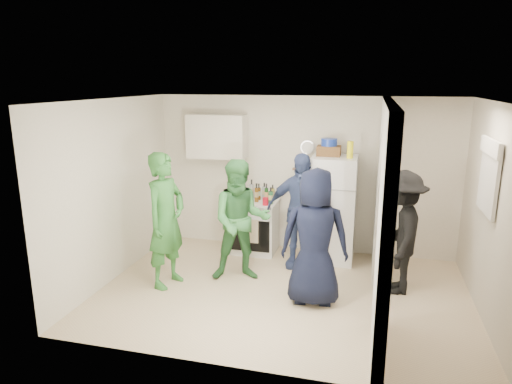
% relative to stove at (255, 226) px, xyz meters
% --- Properties ---
extents(floor, '(4.80, 4.80, 0.00)m').
position_rel_stove_xyz_m(floor, '(0.73, -1.37, -0.43)').
color(floor, '#CAB88E').
rests_on(floor, ground).
extents(wall_back, '(4.80, 0.00, 4.80)m').
position_rel_stove_xyz_m(wall_back, '(0.73, 0.33, 0.82)').
color(wall_back, silver).
rests_on(wall_back, floor).
extents(wall_front, '(4.80, 0.00, 4.80)m').
position_rel_stove_xyz_m(wall_front, '(0.73, -3.07, 0.82)').
color(wall_front, silver).
rests_on(wall_front, floor).
extents(wall_left, '(0.00, 3.40, 3.40)m').
position_rel_stove_xyz_m(wall_left, '(-1.67, -1.37, 0.82)').
color(wall_left, silver).
rests_on(wall_left, floor).
extents(wall_right, '(0.00, 3.40, 3.40)m').
position_rel_stove_xyz_m(wall_right, '(3.13, -1.37, 0.82)').
color(wall_right, silver).
rests_on(wall_right, floor).
extents(ceiling, '(4.80, 4.80, 0.00)m').
position_rel_stove_xyz_m(ceiling, '(0.73, -1.37, 2.07)').
color(ceiling, white).
rests_on(ceiling, wall_back).
extents(partition_pier_back, '(0.12, 1.20, 2.50)m').
position_rel_stove_xyz_m(partition_pier_back, '(1.93, -0.27, 0.82)').
color(partition_pier_back, silver).
rests_on(partition_pier_back, floor).
extents(partition_pier_front, '(0.12, 1.20, 2.50)m').
position_rel_stove_xyz_m(partition_pier_front, '(1.93, -2.47, 0.82)').
color(partition_pier_front, silver).
rests_on(partition_pier_front, floor).
extents(partition_header, '(0.12, 1.00, 0.40)m').
position_rel_stove_xyz_m(partition_header, '(1.93, -1.37, 1.87)').
color(partition_header, silver).
rests_on(partition_header, partition_pier_back).
extents(stove, '(0.72, 0.60, 0.85)m').
position_rel_stove_xyz_m(stove, '(0.00, 0.00, 0.00)').
color(stove, white).
rests_on(stove, floor).
extents(upper_cabinet, '(0.95, 0.34, 0.70)m').
position_rel_stove_xyz_m(upper_cabinet, '(-0.67, 0.15, 1.42)').
color(upper_cabinet, silver).
rests_on(upper_cabinet, wall_back).
extents(fridge, '(0.67, 0.65, 1.63)m').
position_rel_stove_xyz_m(fridge, '(1.24, -0.03, 0.39)').
color(fridge, white).
rests_on(fridge, floor).
extents(wicker_basket, '(0.35, 0.25, 0.15)m').
position_rel_stove_xyz_m(wicker_basket, '(1.14, 0.02, 1.28)').
color(wicker_basket, brown).
rests_on(wicker_basket, fridge).
extents(blue_bowl, '(0.24, 0.24, 0.11)m').
position_rel_stove_xyz_m(blue_bowl, '(1.14, 0.02, 1.41)').
color(blue_bowl, '#163099').
rests_on(blue_bowl, wicker_basket).
extents(yellow_cup_stack_top, '(0.09, 0.09, 0.25)m').
position_rel_stove_xyz_m(yellow_cup_stack_top, '(1.46, -0.13, 1.33)').
color(yellow_cup_stack_top, '#FFF515').
rests_on(yellow_cup_stack_top, fridge).
extents(wall_clock, '(0.22, 0.02, 0.22)m').
position_rel_stove_xyz_m(wall_clock, '(0.78, 0.31, 1.27)').
color(wall_clock, white).
rests_on(wall_clock, wall_back).
extents(spice_shelf, '(0.35, 0.08, 0.03)m').
position_rel_stove_xyz_m(spice_shelf, '(0.73, 0.28, 0.92)').
color(spice_shelf, olive).
rests_on(spice_shelf, wall_back).
extents(nook_window, '(0.03, 0.70, 0.80)m').
position_rel_stove_xyz_m(nook_window, '(3.11, -1.17, 1.22)').
color(nook_window, black).
rests_on(nook_window, wall_right).
extents(nook_window_frame, '(0.04, 0.76, 0.86)m').
position_rel_stove_xyz_m(nook_window_frame, '(3.09, -1.17, 1.22)').
color(nook_window_frame, white).
rests_on(nook_window_frame, wall_right).
extents(nook_valance, '(0.04, 0.82, 0.18)m').
position_rel_stove_xyz_m(nook_valance, '(3.07, -1.17, 1.57)').
color(nook_valance, white).
rests_on(nook_valance, wall_right).
extents(yellow_cup_stack_stove, '(0.09, 0.09, 0.25)m').
position_rel_stove_xyz_m(yellow_cup_stack_stove, '(-0.12, -0.22, 0.55)').
color(yellow_cup_stack_stove, yellow).
rests_on(yellow_cup_stack_stove, stove).
extents(red_cup, '(0.09, 0.09, 0.12)m').
position_rel_stove_xyz_m(red_cup, '(0.22, -0.20, 0.49)').
color(red_cup, red).
rests_on(red_cup, stove).
extents(person_green_left, '(0.59, 0.75, 1.83)m').
position_rel_stove_xyz_m(person_green_left, '(-0.85, -1.48, 0.49)').
color(person_green_left, '#2D7231').
rests_on(person_green_left, floor).
extents(person_green_center, '(0.98, 0.86, 1.70)m').
position_rel_stove_xyz_m(person_green_center, '(0.07, -1.06, 0.43)').
color(person_green_center, '#3B7E37').
rests_on(person_green_center, floor).
extents(person_denim, '(1.04, 0.48, 1.73)m').
position_rel_stove_xyz_m(person_denim, '(0.80, -0.43, 0.44)').
color(person_denim, navy).
rests_on(person_denim, floor).
extents(person_navy, '(0.89, 0.63, 1.72)m').
position_rel_stove_xyz_m(person_navy, '(1.15, -1.52, 0.44)').
color(person_navy, black).
rests_on(person_navy, floor).
extents(person_nook, '(0.65, 1.08, 1.63)m').
position_rel_stove_xyz_m(person_nook, '(2.19, -0.92, 0.39)').
color(person_nook, black).
rests_on(person_nook, floor).
extents(bottle_a, '(0.06, 0.06, 0.27)m').
position_rel_stove_xyz_m(bottle_a, '(-0.30, 0.11, 0.56)').
color(bottle_a, brown).
rests_on(bottle_a, stove).
extents(bottle_b, '(0.06, 0.06, 0.26)m').
position_rel_stove_xyz_m(bottle_b, '(-0.19, -0.08, 0.56)').
color(bottle_b, '#174718').
rests_on(bottle_b, stove).
extents(bottle_c, '(0.07, 0.07, 0.31)m').
position_rel_stove_xyz_m(bottle_c, '(-0.10, 0.16, 0.58)').
color(bottle_c, '#ABB1B9').
rests_on(bottle_c, stove).
extents(bottle_d, '(0.06, 0.06, 0.30)m').
position_rel_stove_xyz_m(bottle_d, '(0.04, -0.04, 0.58)').
color(bottle_d, brown).
rests_on(bottle_d, stove).
extents(bottle_e, '(0.07, 0.07, 0.26)m').
position_rel_stove_xyz_m(bottle_e, '(0.11, 0.19, 0.56)').
color(bottle_e, '#8F989F').
rests_on(bottle_e, stove).
extents(bottle_f, '(0.06, 0.06, 0.30)m').
position_rel_stove_xyz_m(bottle_f, '(0.19, 0.00, 0.57)').
color(bottle_f, '#163E17').
rests_on(bottle_f, stove).
extents(bottle_g, '(0.07, 0.07, 0.25)m').
position_rel_stove_xyz_m(bottle_g, '(0.26, 0.13, 0.55)').
color(bottle_g, '#A99A37').
rests_on(bottle_g, stove).
extents(bottle_h, '(0.06, 0.06, 0.32)m').
position_rel_stove_xyz_m(bottle_h, '(-0.32, -0.12, 0.59)').
color(bottle_h, silver).
rests_on(bottle_h, stove).
extents(bottle_i, '(0.06, 0.06, 0.26)m').
position_rel_stove_xyz_m(bottle_i, '(0.04, 0.10, 0.56)').
color(bottle_i, '#5C3A0F').
rests_on(bottle_i, stove).
extents(bottle_j, '(0.07, 0.07, 0.27)m').
position_rel_stove_xyz_m(bottle_j, '(0.28, -0.11, 0.56)').
color(bottle_j, '#236732').
rests_on(bottle_j, stove).
extents(bottle_k, '(0.06, 0.06, 0.25)m').
position_rel_stove_xyz_m(bottle_k, '(-0.22, 0.05, 0.55)').
color(bottle_k, brown).
rests_on(bottle_k, stove).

